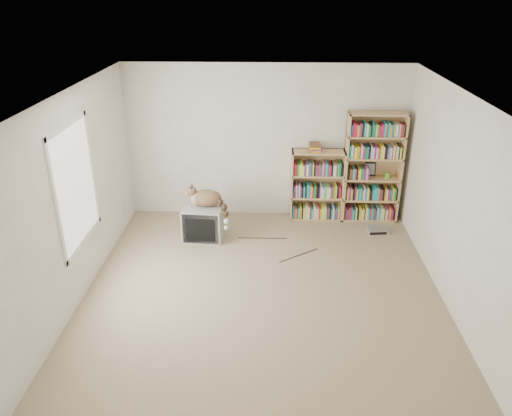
{
  "coord_description": "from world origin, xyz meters",
  "views": [
    {
      "loc": [
        0.1,
        -5.23,
        3.61
      ],
      "look_at": [
        -0.12,
        1.0,
        0.77
      ],
      "focal_mm": 35.0,
      "sensor_mm": 36.0,
      "label": 1
    }
  ],
  "objects_px": {
    "cat": "(209,201)",
    "dvd_player": "(378,230)",
    "crt_tv": "(204,222)",
    "bookcase_tall": "(372,170)",
    "bookcase_short": "(317,188)"
  },
  "relations": [
    {
      "from": "crt_tv",
      "to": "cat",
      "type": "distance_m",
      "value": 0.37
    },
    {
      "from": "crt_tv",
      "to": "cat",
      "type": "height_order",
      "value": "cat"
    },
    {
      "from": "crt_tv",
      "to": "cat",
      "type": "bearing_deg",
      "value": -5.5
    },
    {
      "from": "cat",
      "to": "dvd_player",
      "type": "height_order",
      "value": "cat"
    },
    {
      "from": "cat",
      "to": "dvd_player",
      "type": "bearing_deg",
      "value": 5.33
    },
    {
      "from": "cat",
      "to": "dvd_player",
      "type": "relative_size",
      "value": 2.14
    },
    {
      "from": "bookcase_short",
      "to": "cat",
      "type": "bearing_deg",
      "value": -155.23
    },
    {
      "from": "cat",
      "to": "dvd_player",
      "type": "distance_m",
      "value": 2.69
    },
    {
      "from": "crt_tv",
      "to": "dvd_player",
      "type": "relative_size",
      "value": 1.98
    },
    {
      "from": "crt_tv",
      "to": "bookcase_tall",
      "type": "bearing_deg",
      "value": 19.87
    },
    {
      "from": "crt_tv",
      "to": "bookcase_tall",
      "type": "relative_size",
      "value": 0.35
    },
    {
      "from": "bookcase_short",
      "to": "dvd_player",
      "type": "height_order",
      "value": "bookcase_short"
    },
    {
      "from": "bookcase_tall",
      "to": "dvd_player",
      "type": "distance_m",
      "value": 0.97
    },
    {
      "from": "bookcase_tall",
      "to": "bookcase_short",
      "type": "xyz_separation_m",
      "value": [
        -0.88,
        0.0,
        -0.32
      ]
    },
    {
      "from": "cat",
      "to": "bookcase_short",
      "type": "height_order",
      "value": "bookcase_short"
    }
  ]
}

